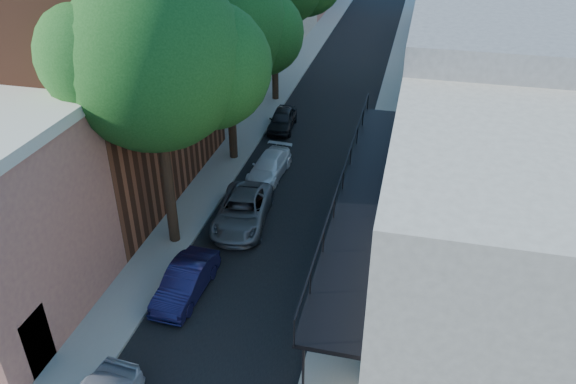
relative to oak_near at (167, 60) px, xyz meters
The scene contains 11 objects.
road_surface 21.52m from the oak_near, 80.32° to the left, with size 6.00×64.00×0.01m, color black.
sidewalk_left 21.24m from the oak_near, 91.84° to the left, with size 2.00×64.00×0.12m, color gray.
sidewalk_right 22.47m from the oak_near, 69.53° to the left, with size 2.00×64.00×0.12m, color gray.
buildings_left 19.65m from the oak_near, 107.78° to the left, with size 10.10×59.10×12.00m.
buildings_right 23.12m from the oak_near, 57.26° to the left, with size 9.80×55.00×10.00m.
oak_near is the anchor object (origin of this frame).
oak_mid 8.01m from the oak_near, 90.37° to the left, with size 6.60×6.00×10.20m.
parked_car_b 8.10m from the oak_near, 67.60° to the right, with size 1.30×3.72×1.23m, color #131138.
parked_car_c 7.69m from the oak_near, 41.82° to the left, with size 2.17×4.70×1.31m, color slate.
parked_car_d 9.88m from the oak_near, 72.73° to the left, with size 1.56×3.83×1.11m, color white.
parked_car_e 14.29m from the oak_near, 84.50° to the left, with size 1.43×3.55×1.21m, color black.
Camera 1 is at (5.49, -7.93, 14.05)m, focal length 35.00 mm.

